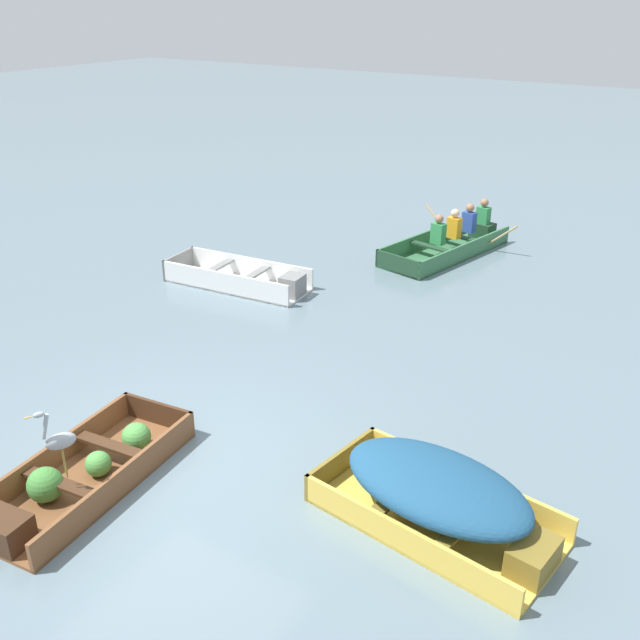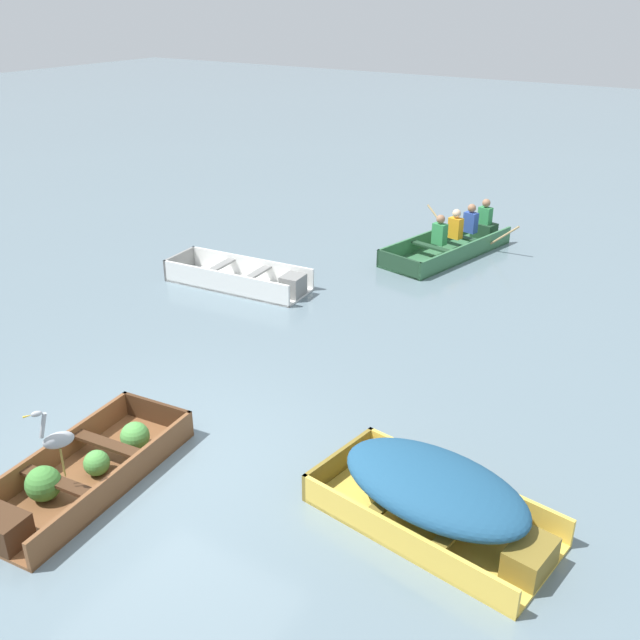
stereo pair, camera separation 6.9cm
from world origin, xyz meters
The scene contains 6 objects.
ground_plane centered at (0.00, 0.00, 0.00)m, with size 80.00×80.00×0.00m, color slate.
dinghy_wooden_brown_foreground centered at (-0.52, -0.82, 0.15)m, with size 1.35×2.73×0.43m.
skiff_white_near_moored centered at (-2.68, 4.86, 0.15)m, with size 2.84×1.20×0.42m.
skiff_yellow_mid_moored centered at (3.10, 0.76, 0.40)m, with size 2.69×1.56×0.70m.
rowboat_green_with_crew centered at (-0.17, 8.85, 0.24)m, with size 2.31×3.39×0.93m.
heron_on_dinghy centered at (-0.33, -1.16, 0.90)m, with size 0.28×0.44×0.84m.
Camera 2 is at (5.30, -4.84, 5.12)m, focal length 40.00 mm.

